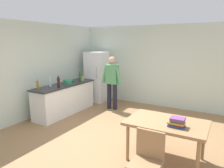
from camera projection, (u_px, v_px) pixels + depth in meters
ground_plane at (108, 137)px, 4.85m from camera, size 14.00×14.00×0.00m
wall_back at (153, 66)px, 7.14m from camera, size 6.40×0.12×2.70m
wall_left at (33, 70)px, 6.02m from camera, size 0.12×5.60×2.70m
kitchen_counter at (65, 99)px, 6.42m from camera, size 0.64×2.20×0.90m
refrigerator at (97, 77)px, 7.64m from camera, size 0.70×0.67×1.80m
person at (112, 79)px, 6.69m from camera, size 0.70×0.22×1.70m
dining_table at (166, 126)px, 3.79m from camera, size 1.40×0.90×0.75m
chair at (147, 158)px, 2.99m from camera, size 0.42×0.42×0.91m
cooking_pot at (68, 82)px, 6.41m from camera, size 0.40×0.28×0.12m
utensil_jar at (82, 78)px, 6.89m from camera, size 0.11×0.11×0.32m
bottle_wine_green at (80, 77)px, 6.71m from camera, size 0.08×0.08×0.34m
bottle_oil_amber at (38, 85)px, 5.63m from camera, size 0.06×0.06×0.28m
bottle_water_clear at (50, 82)px, 5.97m from camera, size 0.07×0.07×0.30m
bottle_wine_dark at (59, 83)px, 5.81m from camera, size 0.08×0.08×0.34m
book_stack at (177, 122)px, 3.53m from camera, size 0.28×0.20×0.16m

